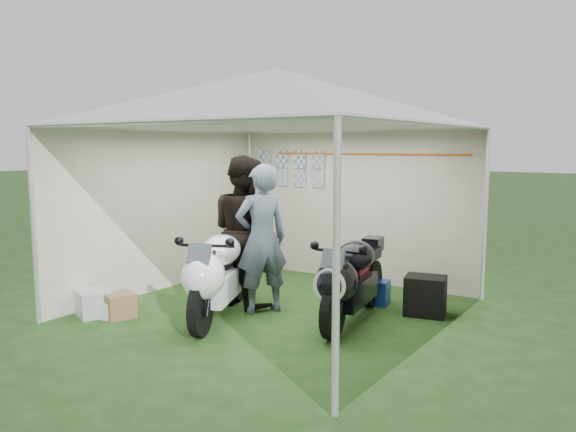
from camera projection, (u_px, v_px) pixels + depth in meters
name	position (u px, v px, depth m)	size (l,w,h in m)	color
ground	(276.00, 310.00, 7.11)	(80.00, 80.00, 0.00)	#1E3E13
canopy_tent	(277.00, 104.00, 6.81)	(5.66, 5.66, 3.00)	silver
motorcycle_white	(218.00, 272.00, 6.69)	(1.10, 1.96, 1.03)	black
motorcycle_black	(351.00, 278.00, 6.53)	(0.65, 1.99, 0.99)	black
paddock_stand	(372.00, 292.00, 7.40)	(0.43, 0.27, 0.32)	blue
person_dark_jacket	(244.00, 231.00, 7.27)	(0.95, 0.74, 1.96)	black
person_blue_jacket	(262.00, 239.00, 6.94)	(0.68, 0.44, 1.85)	slate
equipment_box	(425.00, 296.00, 6.90)	(0.48, 0.39, 0.48)	black
crate_0	(93.00, 302.00, 6.91)	(0.47, 0.37, 0.31)	#B1B5BA
crate_1	(119.00, 305.00, 6.81)	(0.33, 0.33, 0.30)	olive
crate_2	(107.00, 309.00, 6.80)	(0.28, 0.23, 0.20)	silver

